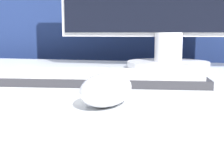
% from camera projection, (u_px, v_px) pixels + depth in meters
% --- Properties ---
extents(partition_panel, '(5.00, 0.03, 1.16)m').
position_uv_depth(partition_panel, '(160.00, 99.00, 1.28)').
color(partition_panel, navy).
rests_on(partition_panel, ground_plane).
extents(computer_mouse_near, '(0.08, 0.12, 0.05)m').
position_uv_depth(computer_mouse_near, '(107.00, 89.00, 0.44)').
color(computer_mouse_near, silver).
rests_on(computer_mouse_near, desk).
extents(keyboard, '(0.43, 0.19, 0.02)m').
position_uv_depth(keyboard, '(103.00, 77.00, 0.64)').
color(keyboard, '#28282D').
rests_on(keyboard, desk).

